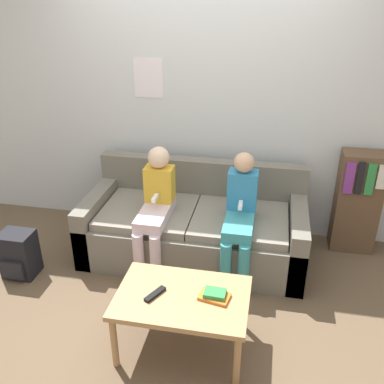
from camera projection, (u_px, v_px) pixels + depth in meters
The scene contains 10 objects.
ground_plane at pixel (182, 291), 3.45m from camera, with size 10.00×10.00×0.00m, color brown.
wall_back at pixel (207, 98), 3.85m from camera, with size 8.00×0.06×2.60m.
couch at pixel (195, 227), 3.83m from camera, with size 1.92×0.90×0.78m.
coffee_table at pixel (182, 301), 2.77m from camera, with size 0.86×0.58×0.43m.
person_left at pixel (156, 204), 3.56m from camera, with size 0.24×0.60×1.03m.
person_right at pixel (240, 212), 3.43m from camera, with size 0.24×0.60×1.03m.
tv_remote at pixel (155, 294), 2.74m from camera, with size 0.11×0.17×0.02m.
book_stack at pixel (215, 295), 2.72m from camera, with size 0.21×0.16×0.05m.
bookshelf at pixel (357, 202), 3.82m from camera, with size 0.38×0.26×0.94m.
backpack at pixel (19, 254), 3.56m from camera, with size 0.27×0.25×0.40m.
Camera 1 is at (0.61, -2.67, 2.24)m, focal length 40.00 mm.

